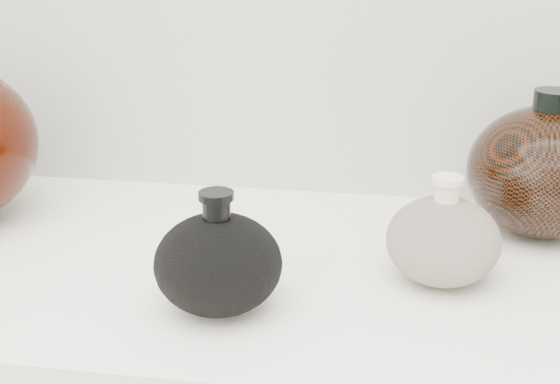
# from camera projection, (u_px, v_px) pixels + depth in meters

# --- Properties ---
(black_gourd_vase) EXTENTS (0.16, 0.16, 0.13)m
(black_gourd_vase) POSITION_uv_depth(u_px,v_px,m) (218.00, 263.00, 0.79)
(black_gourd_vase) COLOR black
(black_gourd_vase) RESTS_ON display_counter
(cream_gourd_vase) EXTENTS (0.13, 0.13, 0.12)m
(cream_gourd_vase) POSITION_uv_depth(u_px,v_px,m) (443.00, 240.00, 0.85)
(cream_gourd_vase) COLOR beige
(cream_gourd_vase) RESTS_ON display_counter
(right_round_pot) EXTENTS (0.20, 0.20, 0.18)m
(right_round_pot) POSITION_uv_depth(u_px,v_px,m) (545.00, 171.00, 0.97)
(right_round_pot) COLOR black
(right_round_pot) RESTS_ON display_counter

